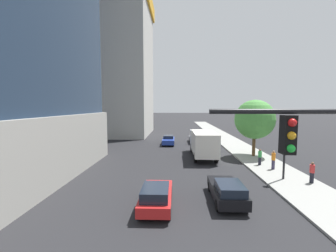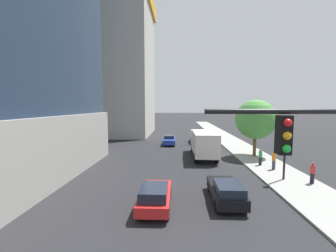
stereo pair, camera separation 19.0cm
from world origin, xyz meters
name	(u,v)px [view 1 (the left image)]	position (x,y,z in m)	size (l,w,h in m)	color
sidewalk	(262,163)	(7.72, 20.00, 0.07)	(4.20, 120.00, 0.15)	gray
construction_building	(118,58)	(-13.29, 43.54, 15.79)	(17.38, 16.93, 36.41)	#B2AFA8
street_lamp	(285,137)	(7.30, 14.72, 3.51)	(0.44, 0.44, 5.03)	black
street_tree	(255,119)	(7.83, 22.99, 4.38)	(4.51, 4.51, 6.49)	brown
car_red	(156,196)	(-2.36, 9.67, 0.73)	(1.76, 4.21, 1.44)	red
car_gray	(195,138)	(1.92, 33.00, 0.68)	(1.79, 4.77, 1.35)	slate
car_blue	(168,140)	(-2.36, 30.98, 0.70)	(1.79, 4.35, 1.41)	#233D9E
car_black	(227,191)	(1.92, 10.63, 0.72)	(1.76, 4.26, 1.42)	black
box_truck	(203,142)	(1.92, 22.63, 1.78)	(2.47, 7.95, 3.06)	silver
pedestrian_orange_shirt	(273,160)	(7.68, 17.44, 1.03)	(0.34, 0.34, 1.72)	#38334C
pedestrian_red_shirt	(312,172)	(8.97, 13.85, 0.96)	(0.34, 0.34, 1.60)	black
pedestrian_green_shirt	(260,157)	(7.01, 18.90, 0.95)	(0.34, 0.34, 1.58)	black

